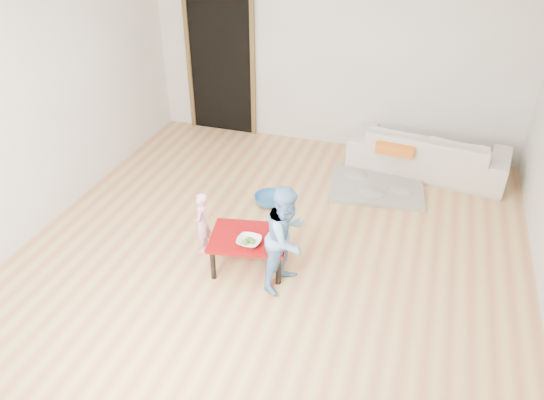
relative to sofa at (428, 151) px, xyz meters
The scene contains 13 objects.
floor 2.47m from the sofa, 123.33° to the right, with size 5.00×5.00×0.01m, color tan.
back_wall 1.75m from the sofa, 161.54° to the left, with size 5.00×0.02×2.60m, color silver.
left_wall 4.48m from the sofa, 151.96° to the right, with size 0.02×5.00×2.60m, color silver.
doorway 3.07m from the sofa, behind, with size 1.02×0.08×2.11m, color brown, non-canonical shape.
sofa is the anchor object (origin of this frame).
cushion 0.47m from the sofa, 147.14° to the right, with size 0.46×0.41×0.12m, color orange.
red_table 2.91m from the sofa, 121.16° to the right, with size 0.72×0.54×0.36m, color maroon, non-canonical shape.
bowl 2.98m from the sofa, 119.32° to the right, with size 0.22×0.22×0.05m, color white.
broccoli 2.98m from the sofa, 119.32° to the right, with size 0.12×0.12×0.06m, color #2D5919, non-canonical shape.
child_pink 3.13m from the sofa, 130.65° to the right, with size 0.24×0.16×0.66m, color pink.
child_blue 2.84m from the sofa, 112.76° to the right, with size 0.50×0.39×1.03m, color #6BA4F9.
basin 2.16m from the sofa, 140.76° to the right, with size 0.36×0.36×0.11m, color #29619E.
blanket 0.85m from the sofa, 130.99° to the right, with size 1.09×0.91×0.05m, color #9E9B8C, non-canonical shape.
Camera 1 is at (1.28, -4.23, 3.32)m, focal length 35.00 mm.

